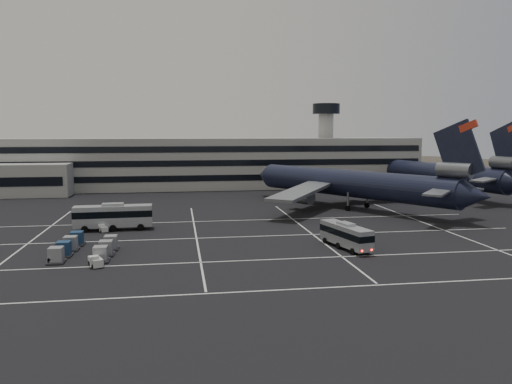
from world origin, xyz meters
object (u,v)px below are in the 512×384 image
(trijet_main, at_px, (352,183))
(uld_cluster, at_px, (84,247))
(bus_near, at_px, (346,234))
(bus_far, at_px, (113,215))
(tug_a, at_px, (103,229))

(trijet_main, bearing_deg, uld_cluster, -178.65)
(uld_cluster, bearing_deg, bus_near, -3.28)
(trijet_main, relative_size, bus_far, 4.11)
(tug_a, bearing_deg, bus_near, -49.64)
(bus_near, bearing_deg, trijet_main, 55.56)
(bus_far, bearing_deg, tug_a, 133.80)
(bus_near, xyz_separation_m, uld_cluster, (-34.90, 2.00, -1.00))
(trijet_main, xyz_separation_m, uld_cluster, (-47.89, -31.80, -4.29))
(bus_far, bearing_deg, bus_near, -121.26)
(trijet_main, relative_size, tug_a, 22.74)
(uld_cluster, bearing_deg, trijet_main, 33.58)
(trijet_main, distance_m, uld_cluster, 57.65)
(uld_cluster, bearing_deg, tug_a, 88.50)
(bus_near, bearing_deg, tug_a, 140.85)
(tug_a, distance_m, uld_cluster, 14.66)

